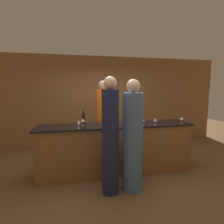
# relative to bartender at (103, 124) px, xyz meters

# --- Properties ---
(ground_plane) EXTENTS (14.00, 14.00, 0.00)m
(ground_plane) POSITION_rel_bartender_xyz_m (0.16, -0.73, -0.93)
(ground_plane) COLOR brown
(back_wall) EXTENTS (8.00, 0.06, 2.80)m
(back_wall) POSITION_rel_bartender_xyz_m (0.16, 1.36, 0.47)
(back_wall) COLOR olive
(back_wall) RESTS_ON ground_plane
(bar_counter) EXTENTS (3.22, 0.65, 1.05)m
(bar_counter) POSITION_rel_bartender_xyz_m (0.16, -0.73, -0.40)
(bar_counter) COLOR brown
(bar_counter) RESTS_ON ground_plane
(bartender) EXTENTS (0.32, 0.32, 1.98)m
(bartender) POSITION_rel_bartender_xyz_m (0.00, 0.00, 0.00)
(bartender) COLOR orange
(bartender) RESTS_ON ground_plane
(guest_0) EXTENTS (0.36, 0.36, 1.95)m
(guest_0) POSITION_rel_bartender_xyz_m (0.29, -1.40, -0.02)
(guest_0) COLOR #4C6B93
(guest_0) RESTS_ON ground_plane
(guest_1) EXTENTS (0.28, 0.28, 1.99)m
(guest_1) POSITION_rel_bartender_xyz_m (-0.11, -1.43, 0.02)
(guest_1) COLOR #1E234C
(guest_1) RESTS_ON ground_plane
(wine_bottle_0) EXTENTS (0.08, 0.08, 0.30)m
(wine_bottle_0) POSITION_rel_bartender_xyz_m (-0.50, -0.46, 0.24)
(wine_bottle_0) COLOR black
(wine_bottle_0) RESTS_ON bar_counter
(wine_bottle_1) EXTENTS (0.07, 0.07, 0.28)m
(wine_bottle_1) POSITION_rel_bartender_xyz_m (0.70, -0.49, 0.23)
(wine_bottle_1) COLOR #19381E
(wine_bottle_1) RESTS_ON bar_counter
(wine_glass_0) EXTENTS (0.08, 0.08, 0.16)m
(wine_glass_0) POSITION_rel_bartender_xyz_m (-0.53, -0.75, 0.24)
(wine_glass_0) COLOR silver
(wine_glass_0) RESTS_ON bar_counter
(wine_glass_1) EXTENTS (0.06, 0.06, 0.16)m
(wine_glass_1) POSITION_rel_bartender_xyz_m (0.65, -1.00, 0.24)
(wine_glass_1) COLOR silver
(wine_glass_1) RESTS_ON bar_counter
(wine_glass_2) EXTENTS (0.08, 0.08, 0.14)m
(wine_glass_2) POSITION_rel_bartender_xyz_m (1.56, -0.92, 0.23)
(wine_glass_2) COLOR silver
(wine_glass_2) RESTS_ON bar_counter
(wine_glass_3) EXTENTS (0.07, 0.07, 0.14)m
(wine_glass_3) POSITION_rel_bartender_xyz_m (0.93, -0.96, 0.23)
(wine_glass_3) COLOR silver
(wine_glass_3) RESTS_ON bar_counter
(wine_glass_4) EXTENTS (0.07, 0.07, 0.17)m
(wine_glass_4) POSITION_rel_bartender_xyz_m (-0.61, -0.94, 0.24)
(wine_glass_4) COLOR silver
(wine_glass_4) RESTS_ON bar_counter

